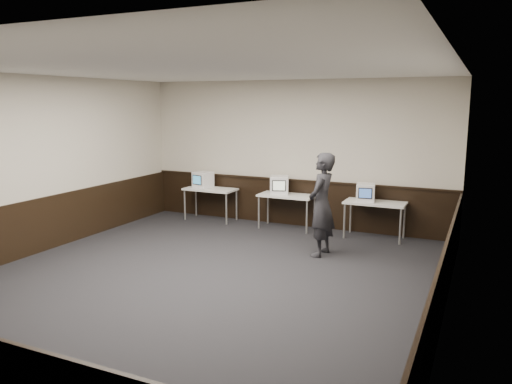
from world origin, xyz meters
TOP-DOWN VIEW (x-y plane):
  - floor at (0.00, 0.00)m, footprint 8.00×8.00m
  - ceiling at (0.00, 0.00)m, footprint 8.00×8.00m
  - back_wall at (0.00, 4.00)m, footprint 7.00×0.00m
  - left_wall at (-3.50, 0.00)m, footprint 0.00×8.00m
  - right_wall at (3.50, 0.00)m, footprint 0.00×8.00m
  - wainscot_back at (0.00, 3.98)m, footprint 6.98×0.04m
  - wainscot_left at (-3.48, 0.00)m, footprint 0.04×7.98m
  - wainscot_right at (3.48, 0.00)m, footprint 0.04×7.98m
  - wainscot_rail at (0.00, 3.96)m, footprint 6.98×0.06m
  - desk_left at (-1.90, 3.60)m, footprint 1.20×0.60m
  - desk_center at (0.00, 3.60)m, footprint 1.20×0.60m
  - desk_right at (1.90, 3.60)m, footprint 1.20×0.60m
  - emac_left at (-2.11, 3.63)m, footprint 0.45×0.46m
  - emac_center at (-0.18, 3.61)m, footprint 0.51×0.52m
  - emac_right at (1.71, 3.57)m, footprint 0.42×0.44m
  - person at (1.26, 2.06)m, footprint 0.49×0.70m

SIDE VIEW (x-z plane):
  - floor at x=0.00m, z-range 0.00..0.00m
  - wainscot_back at x=0.00m, z-range 0.00..1.00m
  - wainscot_left at x=-3.48m, z-range 0.00..1.00m
  - wainscot_right at x=3.48m, z-range 0.00..1.00m
  - desk_left at x=-1.90m, z-range 0.30..1.05m
  - desk_center at x=0.00m, z-range 0.30..1.05m
  - desk_right at x=1.90m, z-range 0.30..1.05m
  - person at x=1.26m, z-range 0.00..1.85m
  - emac_right at x=1.71m, z-range 0.75..1.11m
  - emac_left at x=-2.11m, z-range 0.75..1.12m
  - emac_center at x=-0.18m, z-range 0.75..1.14m
  - wainscot_rail at x=0.00m, z-range 1.00..1.04m
  - back_wall at x=0.00m, z-range -1.90..5.10m
  - left_wall at x=-3.50m, z-range -2.40..5.60m
  - right_wall at x=3.50m, z-range -2.40..5.60m
  - ceiling at x=0.00m, z-range 3.20..3.20m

